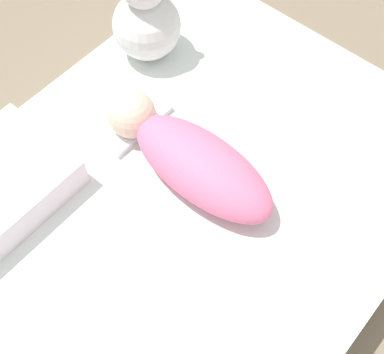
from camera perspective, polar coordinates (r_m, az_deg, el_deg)
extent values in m
plane|color=#7A6B56|center=(1.54, -0.96, -5.00)|extent=(12.00, 12.00, 0.00)
cube|color=white|center=(1.46, -1.01, -3.49)|extent=(1.41, 1.07, 0.18)
cube|color=white|center=(1.51, -7.23, 6.50)|extent=(0.22, 0.17, 0.02)
ellipsoid|color=pink|center=(1.34, 1.09, 1.06)|extent=(0.19, 0.43, 0.13)
sphere|color=beige|center=(1.44, -6.47, 6.69)|extent=(0.13, 0.13, 0.13)
sphere|color=white|center=(1.61, -4.85, 15.79)|extent=(0.20, 0.20, 0.20)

